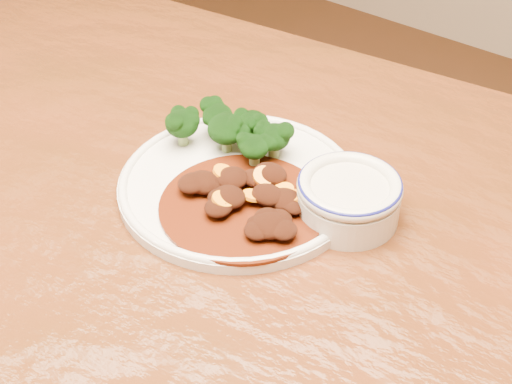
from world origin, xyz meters
The scene contains 5 objects.
dining_table centered at (0.00, 0.00, 0.67)m, with size 1.60×1.07×0.75m.
dinner_plate centered at (-0.01, 0.08, 0.76)m, with size 0.27×0.27×0.02m.
broccoli_florets centered at (-0.06, 0.12, 0.79)m, with size 0.14×0.09×0.05m.
mince_stew centered at (0.03, 0.05, 0.77)m, with size 0.18×0.18×0.03m.
dip_bowl centered at (0.11, 0.12, 0.78)m, with size 0.11×0.11×0.05m.
Camera 1 is at (0.40, -0.40, 1.26)m, focal length 50.00 mm.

